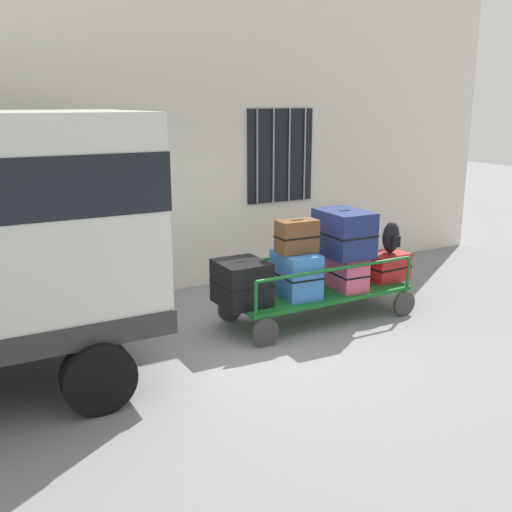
{
  "coord_description": "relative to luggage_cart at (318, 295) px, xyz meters",
  "views": [
    {
      "loc": [
        -3.41,
        -6.04,
        2.86
      ],
      "look_at": [
        0.04,
        0.24,
        0.99
      ],
      "focal_mm": 41.77,
      "sensor_mm": 36.0,
      "label": 1
    }
  ],
  "objects": [
    {
      "name": "suitcase_left_bottom",
      "position": [
        -1.15,
        0.03,
        0.34
      ],
      "size": [
        0.6,
        0.65,
        0.55
      ],
      "color": "black",
      "rests_on": "luggage_cart"
    },
    {
      "name": "backpack",
      "position": [
        1.18,
        -0.05,
        0.68
      ],
      "size": [
        0.27,
        0.22,
        0.44
      ],
      "color": "black",
      "rests_on": "suitcase_midright_bottom"
    },
    {
      "name": "suitcase_midright_bottom",
      "position": [
        1.15,
        -0.02,
        0.26
      ],
      "size": [
        0.6,
        0.46,
        0.39
      ],
      "color": "#B21E1E",
      "rests_on": "luggage_cart"
    },
    {
      "name": "suitcase_midleft_middle",
      "position": [
        -0.38,
        -0.04,
        0.86
      ],
      "size": [
        0.54,
        0.31,
        0.43
      ],
      "color": "brown",
      "rests_on": "suitcase_midleft_bottom"
    },
    {
      "name": "luggage_cart",
      "position": [
        0.0,
        0.0,
        0.0
      ],
      "size": [
        2.53,
        1.02,
        0.39
      ],
      "color": "#146023",
      "rests_on": "ground"
    },
    {
      "name": "ground_plane",
      "position": [
        -1.0,
        -0.24,
        -0.33
      ],
      "size": [
        40.0,
        40.0,
        0.0
      ],
      "primitive_type": "plane",
      "color": "gray"
    },
    {
      "name": "suitcase_center_bottom",
      "position": [
        0.38,
        -0.03,
        0.29
      ],
      "size": [
        0.42,
        0.72,
        0.45
      ],
      "color": "#CC4C72",
      "rests_on": "luggage_cart"
    },
    {
      "name": "suitcase_center_middle",
      "position": [
        0.38,
        -0.0,
        0.82
      ],
      "size": [
        0.59,
        0.8,
        0.61
      ],
      "color": "navy",
      "rests_on": "suitcase_center_bottom"
    },
    {
      "name": "cart_railing",
      "position": [
        -0.0,
        -0.0,
        0.42
      ],
      "size": [
        2.43,
        0.88,
        0.43
      ],
      "color": "#146023",
      "rests_on": "luggage_cart"
    },
    {
      "name": "suitcase_midleft_bottom",
      "position": [
        -0.38,
        -0.03,
        0.35
      ],
      "size": [
        0.5,
        0.68,
        0.59
      ],
      "color": "#3372C6",
      "rests_on": "luggage_cart"
    },
    {
      "name": "building_wall",
      "position": [
        -0.99,
        2.28,
        2.17
      ],
      "size": [
        12.0,
        0.38,
        5.0
      ],
      "color": "silver",
      "rests_on": "ground"
    }
  ]
}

